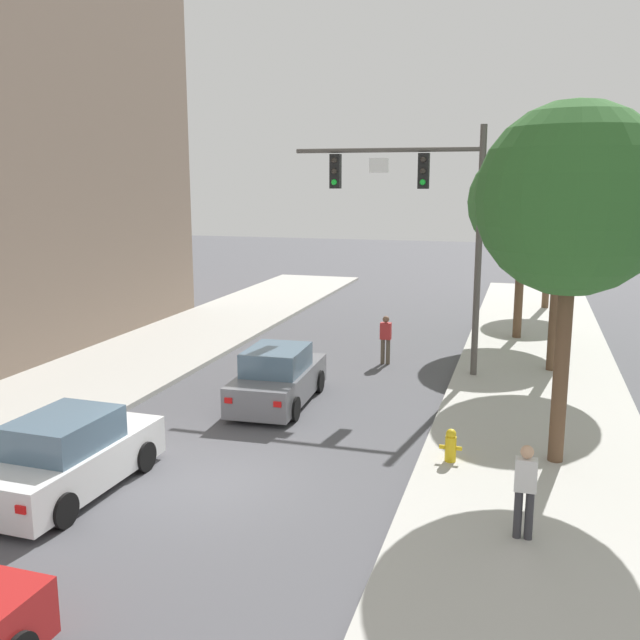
# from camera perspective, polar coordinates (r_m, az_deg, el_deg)

# --- Properties ---
(ground_plane) EXTENTS (120.00, 120.00, 0.00)m
(ground_plane) POSITION_cam_1_polar(r_m,az_deg,el_deg) (15.00, -9.00, -12.71)
(ground_plane) COLOR #4C4C51
(sidewalk_right) EXTENTS (5.00, 60.00, 0.15)m
(sidewalk_right) POSITION_cam_1_polar(r_m,az_deg,el_deg) (13.71, 17.34, -15.15)
(sidewalk_right) COLOR #B2AFA8
(sidewalk_right) RESTS_ON ground
(traffic_signal_mast) EXTENTS (5.81, 0.38, 7.50)m
(traffic_signal_mast) POSITION_cam_1_polar(r_m,az_deg,el_deg) (21.82, 8.57, 9.13)
(traffic_signal_mast) COLOR #514C47
(traffic_signal_mast) RESTS_ON sidewalk_right
(car_lead_grey) EXTENTS (1.97, 4.30, 1.60)m
(car_lead_grey) POSITION_cam_1_polar(r_m,az_deg,el_deg) (19.44, -3.41, -4.72)
(car_lead_grey) COLOR slate
(car_lead_grey) RESTS_ON ground
(car_following_white) EXTENTS (1.95, 4.30, 1.60)m
(car_following_white) POSITION_cam_1_polar(r_m,az_deg,el_deg) (14.92, -19.56, -10.38)
(car_following_white) COLOR silver
(car_following_white) RESTS_ON ground
(pedestrian_crossing_road) EXTENTS (0.36, 0.22, 1.64)m
(pedestrian_crossing_road) POSITION_cam_1_polar(r_m,az_deg,el_deg) (23.62, 5.32, -1.41)
(pedestrian_crossing_road) COLOR brown
(pedestrian_crossing_road) RESTS_ON ground
(pedestrian_sidewalk_right_walker) EXTENTS (0.36, 0.22, 1.64)m
(pedestrian_sidewalk_right_walker) POSITION_cam_1_polar(r_m,az_deg,el_deg) (12.47, 16.23, -12.82)
(pedestrian_sidewalk_right_walker) COLOR #333338
(pedestrian_sidewalk_right_walker) RESTS_ON sidewalk_right
(fire_hydrant) EXTENTS (0.48, 0.24, 0.72)m
(fire_hydrant) POSITION_cam_1_polar(r_m,az_deg,el_deg) (15.51, 10.50, -9.91)
(fire_hydrant) COLOR gold
(fire_hydrant) RESTS_ON sidewalk_right
(street_tree_nearest) EXTENTS (3.89, 3.89, 7.47)m
(street_tree_nearest) POSITION_cam_1_polar(r_m,az_deg,el_deg) (15.13, 19.72, 9.08)
(street_tree_nearest) COLOR brown
(street_tree_nearest) RESTS_ON sidewalk_right
(street_tree_second) EXTENTS (3.96, 3.96, 7.98)m
(street_tree_second) POSITION_cam_1_polar(r_m,az_deg,el_deg) (22.87, 19.05, 10.80)
(street_tree_second) COLOR brown
(street_tree_second) RESTS_ON sidewalk_right
(street_tree_third) EXTENTS (4.11, 4.11, 7.16)m
(street_tree_third) POSITION_cam_1_polar(r_m,az_deg,el_deg) (27.46, 16.13, 9.07)
(street_tree_third) COLOR brown
(street_tree_third) RESTS_ON sidewalk_right
(street_tree_farthest) EXTENTS (3.33, 3.33, 7.33)m
(street_tree_farthest) POSITION_cam_1_polar(r_m,az_deg,el_deg) (34.55, 18.24, 10.18)
(street_tree_farthest) COLOR brown
(street_tree_farthest) RESTS_ON sidewalk_right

